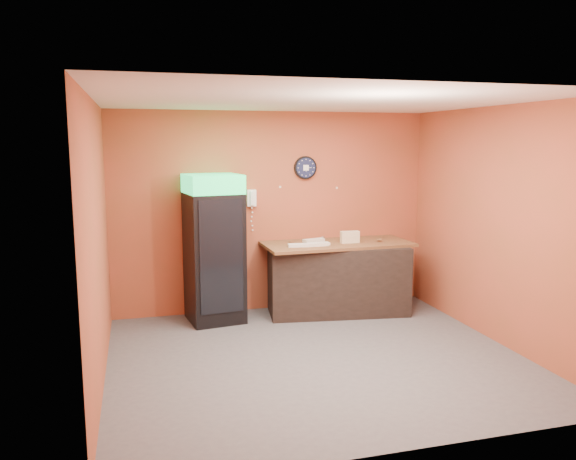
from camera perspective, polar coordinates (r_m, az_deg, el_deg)
name	(u,v)px	position (r m, az deg, el deg)	size (l,w,h in m)	color
floor	(317,358)	(6.41, 2.92, -12.83)	(4.50, 4.50, 0.00)	#47474C
back_wall	(273,212)	(7.94, -1.51, 1.86)	(4.50, 0.02, 2.80)	#AD4830
left_wall	(97,244)	(5.75, -18.80, -1.33)	(0.02, 4.00, 2.80)	#AD4830
right_wall	(499,226)	(7.07, 20.62, 0.41)	(0.02, 4.00, 2.80)	#AD4830
ceiling	(319,101)	(5.97, 3.13, 12.98)	(4.50, 4.00, 0.02)	white
beverage_cooler	(214,251)	(7.46, -7.53, -2.11)	(0.77, 0.78, 1.96)	black
prep_counter	(337,279)	(7.95, 5.00, -4.94)	(1.91, 0.85, 0.95)	black
wall_clock	(305,168)	(7.98, 1.78, 6.35)	(0.33, 0.06, 0.33)	black
wall_phone	(252,198)	(7.80, -3.73, 3.26)	(0.13, 0.11, 0.23)	white
butcher_paper	(337,244)	(7.84, 5.04, -1.42)	(2.06, 0.87, 0.04)	brown
sub_roll_stack	(350,237)	(7.81, 6.31, -0.72)	(0.26, 0.09, 0.17)	beige
wrapped_sandwich_left	(298,245)	(7.49, 1.06, -1.56)	(0.27, 0.11, 0.04)	silver
wrapped_sandwich_mid	(318,244)	(7.57, 3.10, -1.45)	(0.30, 0.12, 0.04)	silver
wrapped_sandwich_right	(314,240)	(7.85, 2.62, -1.07)	(0.30, 0.12, 0.04)	silver
kitchen_tool	(323,239)	(7.96, 3.56, -0.88)	(0.06, 0.06, 0.06)	silver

